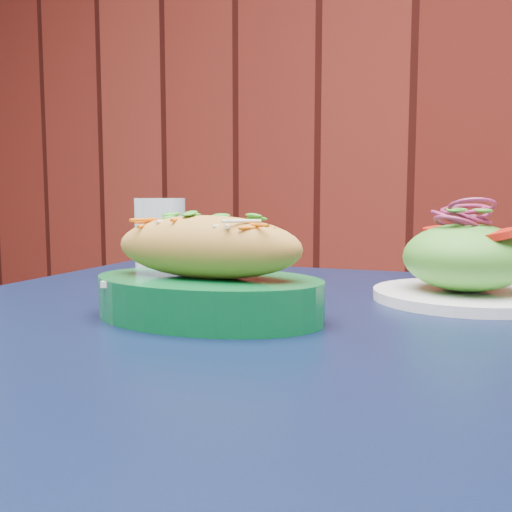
% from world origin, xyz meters
% --- Properties ---
extents(brick_wall, '(4.90, 0.04, 2.80)m').
position_xyz_m(brick_wall, '(0.00, 2.97, 1.40)').
color(brick_wall, '#4C120E').
rests_on(brick_wall, ground).
extents(cafe_table, '(0.88, 0.88, 0.75)m').
position_xyz_m(cafe_table, '(0.19, 1.17, 0.66)').
color(cafe_table, black).
rests_on(cafe_table, ground).
extents(banh_mi_basket, '(0.25, 0.17, 0.11)m').
position_xyz_m(banh_mi_basket, '(0.16, 1.13, 0.79)').
color(banh_mi_basket, '#085827').
rests_on(banh_mi_basket, cafe_table).
extents(salad_plate, '(0.21, 0.21, 0.12)m').
position_xyz_m(salad_plate, '(0.38, 1.35, 0.79)').
color(salad_plate, white).
rests_on(salad_plate, cafe_table).
extents(water_glass, '(0.07, 0.07, 0.12)m').
position_xyz_m(water_glass, '(-0.05, 1.34, 0.81)').
color(water_glass, silver).
rests_on(water_glass, cafe_table).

